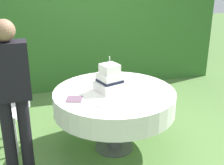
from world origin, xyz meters
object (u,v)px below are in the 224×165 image
object	(u,v)px
serving_plate_near	(125,102)
serving_plate_far	(103,105)
standing_person	(11,91)
napkin_stack	(74,99)
garden_chair	(9,102)
wedding_cake	(110,80)
cake_table	(114,101)

from	to	relation	value
serving_plate_near	serving_plate_far	xyz separation A→B (m)	(-0.22, 0.00, 0.00)
serving_plate_far	standing_person	distance (m)	0.89
napkin_stack	garden_chair	world-z (taller)	garden_chair
wedding_cake	napkin_stack	xyz separation A→B (m)	(-0.42, -0.13, -0.12)
cake_table	serving_plate_far	distance (m)	0.41
standing_person	cake_table	bearing A→B (deg)	10.70
wedding_cake	standing_person	world-z (taller)	standing_person
serving_plate_near	napkin_stack	world-z (taller)	serving_plate_near
serving_plate_far	garden_chair	xyz separation A→B (m)	(-0.94, 0.78, -0.19)
napkin_stack	serving_plate_near	bearing A→B (deg)	-25.59
wedding_cake	napkin_stack	bearing A→B (deg)	-162.33
garden_chair	standing_person	world-z (taller)	standing_person
cake_table	garden_chair	bearing A→B (deg)	158.94
serving_plate_far	wedding_cake	bearing A→B (deg)	64.83
cake_table	napkin_stack	xyz separation A→B (m)	(-0.47, -0.11, 0.13)
wedding_cake	serving_plate_near	world-z (taller)	wedding_cake
garden_chair	wedding_cake	bearing A→B (deg)	-20.68
wedding_cake	serving_plate_far	distance (m)	0.41
serving_plate_far	garden_chair	size ratio (longest dim) A/B	0.16
wedding_cake	garden_chair	distance (m)	1.22
cake_table	serving_plate_near	distance (m)	0.36
serving_plate_near	standing_person	size ratio (longest dim) A/B	0.08
wedding_cake	garden_chair	size ratio (longest dim) A/B	0.45
wedding_cake	standing_person	size ratio (longest dim) A/B	0.25
cake_table	wedding_cake	world-z (taller)	wedding_cake
napkin_stack	garden_chair	size ratio (longest dim) A/B	0.18
cake_table	serving_plate_far	bearing A→B (deg)	-122.75
napkin_stack	standing_person	size ratio (longest dim) A/B	0.10
serving_plate_far	serving_plate_near	bearing A→B (deg)	-1.13
wedding_cake	napkin_stack	distance (m)	0.46
standing_person	wedding_cake	bearing A→B (deg)	12.55
cake_table	napkin_stack	world-z (taller)	napkin_stack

